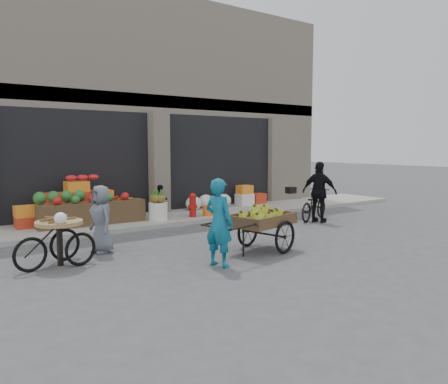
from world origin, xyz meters
TOP-DOWN VIEW (x-y plane):
  - ground at (0.00, 0.00)m, footprint 80.00×80.00m
  - sidewalk at (0.00, 4.10)m, footprint 18.00×2.20m
  - building at (0.00, 8.03)m, footprint 14.00×6.45m
  - fruit_display at (-2.48, 4.38)m, footprint 3.10×1.12m
  - pineapple_bin at (-0.75, 3.60)m, footprint 0.52×0.52m
  - fire_hydrant at (0.35, 3.55)m, footprint 0.22×0.22m
  - orange_bucket at (0.85, 3.50)m, footprint 0.32×0.32m
  - right_bay_goods at (2.61, 4.70)m, footprint 3.35×0.60m
  - seated_person at (-0.35, 4.20)m, footprint 0.51×0.43m
  - banana_cart at (-0.46, -0.50)m, footprint 2.46×1.42m
  - vendor_woman at (-1.79, -0.91)m, footprint 0.55×0.68m
  - tricycle_cart at (-4.16, 0.79)m, footprint 1.46×1.01m
  - vendor_grey at (-3.18, 1.33)m, footprint 0.52×0.73m
  - bicycle at (3.39, 1.63)m, footprint 1.82×1.17m
  - cyclist at (3.19, 1.23)m, footprint 0.77×1.11m

SIDE VIEW (x-z plane):
  - ground at x=0.00m, z-range 0.00..0.00m
  - sidewalk at x=0.00m, z-range 0.00..0.12m
  - orange_bucket at x=0.85m, z-range 0.12..0.42m
  - pineapple_bin at x=-0.75m, z-range 0.12..0.62m
  - right_bay_goods at x=2.61m, z-range 0.06..0.76m
  - bicycle at x=3.39m, z-range 0.00..0.90m
  - fire_hydrant at x=0.35m, z-range 0.15..0.86m
  - tricycle_cart at x=-4.16m, z-range 0.09..1.04m
  - seated_person at x=-0.35m, z-range 0.12..1.05m
  - fruit_display at x=-2.48m, z-range 0.05..1.29m
  - vendor_grey at x=-3.18m, z-range 0.00..1.40m
  - banana_cart at x=-0.46m, z-range 0.22..1.19m
  - vendor_woman at x=-1.79m, z-range 0.00..1.62m
  - cyclist at x=3.19m, z-range 0.00..1.75m
  - building at x=0.00m, z-range -0.13..6.87m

